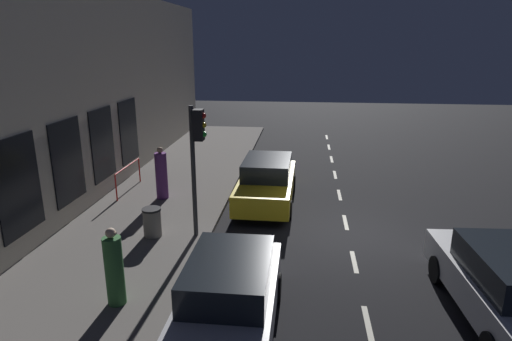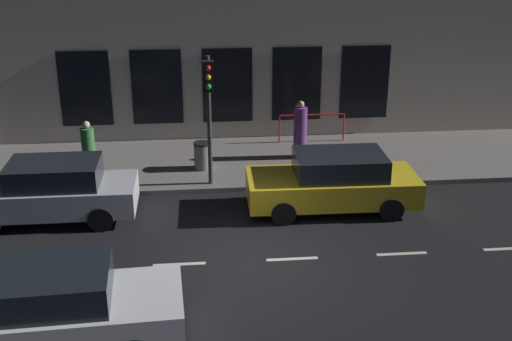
% 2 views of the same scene
% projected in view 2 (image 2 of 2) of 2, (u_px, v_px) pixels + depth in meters
% --- Properties ---
extents(ground_plane, '(60.00, 60.00, 0.00)m').
position_uv_depth(ground_plane, '(249.00, 261.00, 15.08)').
color(ground_plane, black).
extents(sidewalk, '(4.50, 32.00, 0.15)m').
position_uv_depth(sidewalk, '(232.00, 162.00, 20.85)').
color(sidewalk, slate).
rests_on(sidewalk, ground).
extents(building_facade, '(0.65, 32.00, 7.46)m').
position_uv_depth(building_facade, '(226.00, 33.00, 21.87)').
color(building_facade, beige).
rests_on(building_facade, ground).
extents(lane_centre_line, '(0.12, 27.20, 0.01)m').
position_uv_depth(lane_centre_line, '(292.00, 259.00, 15.17)').
color(lane_centre_line, beige).
rests_on(lane_centre_line, ground).
extents(traffic_light, '(0.47, 0.32, 3.73)m').
position_uv_depth(traffic_light, '(209.00, 96.00, 17.97)').
color(traffic_light, '#2D2D30').
rests_on(traffic_light, sidewalk).
extents(parked_car_0, '(2.17, 4.65, 1.58)m').
position_uv_depth(parked_car_0, '(54.00, 309.00, 11.86)').
color(parked_car_0, silver).
rests_on(parked_car_0, ground).
extents(parked_car_1, '(1.86, 4.43, 1.58)m').
position_uv_depth(parked_car_1, '(51.00, 191.00, 16.89)').
color(parked_car_1, '#B7B7BC').
rests_on(parked_car_1, ground).
extents(parked_car_2, '(1.97, 4.55, 1.58)m').
position_uv_depth(parked_car_2, '(334.00, 182.00, 17.46)').
color(parked_car_2, gold).
rests_on(parked_car_2, ground).
extents(pedestrian_0, '(0.42, 0.42, 1.72)m').
position_uv_depth(pedestrian_0, '(89.00, 152.00, 19.22)').
color(pedestrian_0, '#336B38').
rests_on(pedestrian_0, sidewalk).
extents(pedestrian_1, '(0.50, 0.50, 1.86)m').
position_uv_depth(pedestrian_1, '(300.00, 132.00, 20.77)').
color(pedestrian_1, '#5B2D70').
rests_on(pedestrian_1, sidewalk).
extents(trash_bin, '(0.53, 0.53, 0.84)m').
position_uv_depth(trash_bin, '(202.00, 155.00, 19.99)').
color(trash_bin, slate).
rests_on(trash_bin, sidewalk).
extents(red_railing, '(0.05, 2.27, 0.97)m').
position_uv_depth(red_railing, '(312.00, 121.00, 22.26)').
color(red_railing, red).
rests_on(red_railing, sidewalk).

